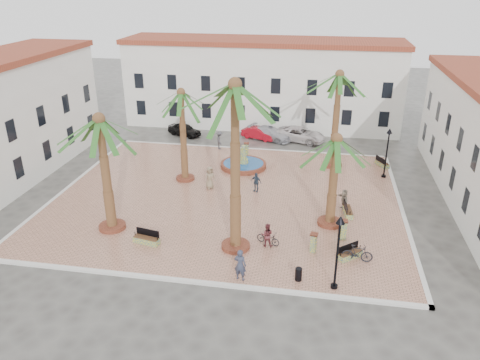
{
  "coord_description": "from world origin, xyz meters",
  "views": [
    {
      "loc": [
        6.61,
        -31.87,
        15.88
      ],
      "look_at": [
        1.0,
        0.0,
        1.6
      ],
      "focal_mm": 35.0,
      "sensor_mm": 36.0,
      "label": 1
    }
  ],
  "objects_px": {
    "palm_nw": "(181,103)",
    "pedestrian_fountain_b": "(256,182)",
    "lamppost_s": "(339,240)",
    "bollard_se": "(314,242)",
    "palm_sw": "(101,133)",
    "bicycle_b": "(357,253)",
    "car_white": "(300,134)",
    "pedestrian_fountain_a": "(210,178)",
    "bench_s": "(147,240)",
    "bollard_n": "(246,149)",
    "bollard_e": "(343,229)",
    "bicycle_a": "(268,238)",
    "pedestrian_north": "(220,140)",
    "palm_ne": "(339,85)",
    "car_black": "(184,130)",
    "fountain": "(243,164)",
    "litter_bin": "(298,274)",
    "cyclist_a": "(240,265)",
    "bench_ne": "(382,164)",
    "pedestrian_east": "(344,199)",
    "lamppost_e": "(388,144)",
    "car_silver": "(270,133)",
    "palm_s": "(235,103)",
    "bench_e": "(348,211)",
    "car_red": "(259,133)",
    "palm_e": "(336,151)",
    "cyclist_b": "(267,235)",
    "bench_se": "(350,254)"
  },
  "relations": [
    {
      "from": "bench_e",
      "to": "car_red",
      "type": "bearing_deg",
      "value": 21.63
    },
    {
      "from": "pedestrian_north",
      "to": "car_white",
      "type": "relative_size",
      "value": 0.35
    },
    {
      "from": "bollard_n",
      "to": "pedestrian_fountain_a",
      "type": "height_order",
      "value": "pedestrian_fountain_a"
    },
    {
      "from": "palm_nw",
      "to": "bench_e",
      "type": "distance_m",
      "value": 15.13
    },
    {
      "from": "bollard_e",
      "to": "bicycle_a",
      "type": "height_order",
      "value": "bollard_e"
    },
    {
      "from": "fountain",
      "to": "bollard_n",
      "type": "xyz_separation_m",
      "value": [
        -0.18,
        2.79,
        0.39
      ]
    },
    {
      "from": "palm_nw",
      "to": "pedestrian_fountain_b",
      "type": "distance_m",
      "value": 8.52
    },
    {
      "from": "lamppost_s",
      "to": "bollard_se",
      "type": "bearing_deg",
      "value": 109.93
    },
    {
      "from": "palm_sw",
      "to": "pedestrian_fountain_b",
      "type": "distance_m",
      "value": 12.93
    },
    {
      "from": "palm_sw",
      "to": "bicycle_b",
      "type": "distance_m",
      "value": 17.24
    },
    {
      "from": "lamppost_e",
      "to": "car_silver",
      "type": "distance_m",
      "value": 13.79
    },
    {
      "from": "lamppost_e",
      "to": "palm_sw",
      "type": "bearing_deg",
      "value": -147.33
    },
    {
      "from": "bench_ne",
      "to": "litter_bin",
      "type": "height_order",
      "value": "bench_ne"
    },
    {
      "from": "bollard_se",
      "to": "bench_s",
      "type": "bearing_deg",
      "value": -175.45
    },
    {
      "from": "bench_ne",
      "to": "pedestrian_east",
      "type": "distance_m",
      "value": 9.76
    },
    {
      "from": "palm_s",
      "to": "pedestrian_east",
      "type": "distance_m",
      "value": 12.71
    },
    {
      "from": "palm_ne",
      "to": "car_black",
      "type": "xyz_separation_m",
      "value": [
        -15.56,
        6.48,
        -6.74
      ]
    },
    {
      "from": "litter_bin",
      "to": "pedestrian_east",
      "type": "relative_size",
      "value": 0.5
    },
    {
      "from": "palm_nw",
      "to": "pedestrian_fountain_b",
      "type": "bearing_deg",
      "value": -12.07
    },
    {
      "from": "pedestrian_fountain_b",
      "to": "bench_e",
      "type": "bearing_deg",
      "value": -1.38
    },
    {
      "from": "bench_ne",
      "to": "litter_bin",
      "type": "bearing_deg",
      "value": 132.93
    },
    {
      "from": "bench_s",
      "to": "cyclist_b",
      "type": "height_order",
      "value": "cyclist_b"
    },
    {
      "from": "cyclist_b",
      "to": "bollard_n",
      "type": "bearing_deg",
      "value": -76.62
    },
    {
      "from": "palm_sw",
      "to": "car_black",
      "type": "relative_size",
      "value": 2.13
    },
    {
      "from": "bench_s",
      "to": "cyclist_b",
      "type": "distance_m",
      "value": 7.66
    },
    {
      "from": "bollard_e",
      "to": "pedestrian_fountain_b",
      "type": "distance_m",
      "value": 9.04
    },
    {
      "from": "bench_ne",
      "to": "pedestrian_north",
      "type": "distance_m",
      "value": 15.38
    },
    {
      "from": "pedestrian_fountain_a",
      "to": "pedestrian_north",
      "type": "relative_size",
      "value": 1.02
    },
    {
      "from": "bench_se",
      "to": "cyclist_a",
      "type": "height_order",
      "value": "cyclist_a"
    },
    {
      "from": "bench_s",
      "to": "car_red",
      "type": "relative_size",
      "value": 0.48
    },
    {
      "from": "bollard_se",
      "to": "litter_bin",
      "type": "distance_m",
      "value": 3.2
    },
    {
      "from": "bollard_e",
      "to": "lamppost_s",
      "type": "bearing_deg",
      "value": -96.18
    },
    {
      "from": "cyclist_a",
      "to": "car_silver",
      "type": "bearing_deg",
      "value": -76.4
    },
    {
      "from": "pedestrian_north",
      "to": "palm_nw",
      "type": "bearing_deg",
      "value": 150.03
    },
    {
      "from": "car_white",
      "to": "pedestrian_fountain_a",
      "type": "bearing_deg",
      "value": 171.84
    },
    {
      "from": "bench_ne",
      "to": "car_silver",
      "type": "xyz_separation_m",
      "value": [
        -10.73,
        5.94,
        0.29
      ]
    },
    {
      "from": "bench_s",
      "to": "bollard_n",
      "type": "height_order",
      "value": "bollard_n"
    },
    {
      "from": "litter_bin",
      "to": "car_white",
      "type": "height_order",
      "value": "car_white"
    },
    {
      "from": "palm_s",
      "to": "cyclist_a",
      "type": "height_order",
      "value": "palm_s"
    },
    {
      "from": "bicycle_b",
      "to": "pedestrian_east",
      "type": "xyz_separation_m",
      "value": [
        -0.61,
        6.85,
        0.21
      ]
    },
    {
      "from": "pedestrian_fountain_a",
      "to": "bicycle_b",
      "type": "bearing_deg",
      "value": -80.34
    },
    {
      "from": "pedestrian_north",
      "to": "fountain",
      "type": "bearing_deg",
      "value": -165.09
    },
    {
      "from": "palm_sw",
      "to": "palm_e",
      "type": "xyz_separation_m",
      "value": [
        14.47,
        3.13,
        -1.4
      ]
    },
    {
      "from": "palm_s",
      "to": "palm_sw",
      "type": "bearing_deg",
      "value": 173.56
    },
    {
      "from": "litter_bin",
      "to": "pedestrian_fountain_a",
      "type": "height_order",
      "value": "pedestrian_fountain_a"
    },
    {
      "from": "fountain",
      "to": "palm_s",
      "type": "height_order",
      "value": "palm_s"
    },
    {
      "from": "bollard_se",
      "to": "bicycle_b",
      "type": "distance_m",
      "value": 2.67
    },
    {
      "from": "bench_s",
      "to": "bollard_e",
      "type": "height_order",
      "value": "bollard_e"
    },
    {
      "from": "fountain",
      "to": "bench_ne",
      "type": "bearing_deg",
      "value": 11.06
    },
    {
      "from": "cyclist_a",
      "to": "bench_ne",
      "type": "bearing_deg",
      "value": -105.94
    }
  ]
}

